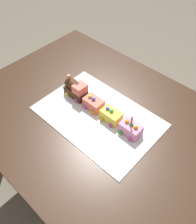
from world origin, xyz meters
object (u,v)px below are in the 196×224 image
object	(u,v)px
cake_locomotive	(76,89)
cake_car_flatbed_coral	(94,104)
dining_table	(100,130)
cake_car_tanker_lemon	(111,116)
birthday_candle	(132,119)
cake_car_caboose_bubblegum	(131,129)

from	to	relation	value
cake_locomotive	cake_car_flatbed_coral	world-z (taller)	cake_locomotive
dining_table	cake_car_tanker_lemon	xyz separation A→B (m)	(0.05, 0.03, 0.14)
cake_car_flatbed_coral	cake_car_tanker_lemon	xyz separation A→B (m)	(0.12, 0.00, 0.00)
cake_car_flatbed_coral	cake_locomotive	bearing A→B (deg)	-180.00
cake_car_flatbed_coral	birthday_candle	world-z (taller)	birthday_candle
birthday_candle	cake_car_flatbed_coral	bearing A→B (deg)	180.00
cake_car_tanker_lemon	cake_car_caboose_bubblegum	xyz separation A→B (m)	(0.12, 0.00, 0.00)
cake_car_tanker_lemon	cake_car_caboose_bubblegum	distance (m)	0.12
dining_table	cake_car_flatbed_coral	xyz separation A→B (m)	(-0.07, 0.03, 0.14)
dining_table	cake_car_flatbed_coral	world-z (taller)	cake_car_flatbed_coral
cake_locomotive	cake_car_tanker_lemon	xyz separation A→B (m)	(0.25, 0.00, -0.02)
dining_table	cake_car_flatbed_coral	bearing A→B (deg)	158.68
cake_car_tanker_lemon	dining_table	bearing A→B (deg)	-153.53
dining_table	cake_car_caboose_bubblegum	distance (m)	0.22
dining_table	cake_locomotive	distance (m)	0.25
cake_car_flatbed_coral	cake_car_caboose_bubblegum	bearing A→B (deg)	0.00
cake_locomotive	cake_car_flatbed_coral	distance (m)	0.13
cake_car_tanker_lemon	cake_car_caboose_bubblegum	world-z (taller)	same
cake_car_tanker_lemon	birthday_candle	distance (m)	0.13
cake_locomotive	cake_car_tanker_lemon	world-z (taller)	cake_locomotive
dining_table	cake_car_tanker_lemon	bearing A→B (deg)	26.47
cake_car_caboose_bubblegum	cake_locomotive	bearing A→B (deg)	-180.00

